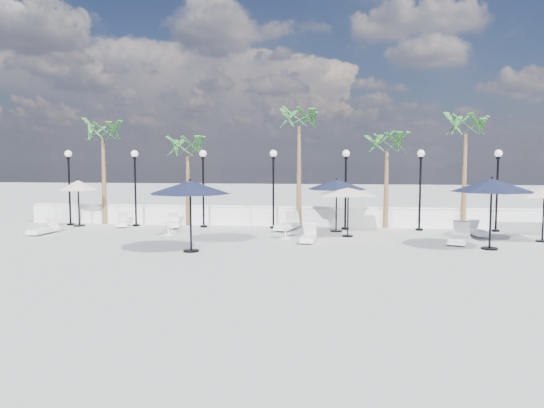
# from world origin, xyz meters

# --- Properties ---
(ground) EXTENTS (100.00, 100.00, 0.00)m
(ground) POSITION_xyz_m (0.00, 0.00, 0.00)
(ground) COLOR #A9A9A3
(ground) RESTS_ON ground
(balustrade) EXTENTS (26.00, 0.30, 1.01)m
(balustrade) POSITION_xyz_m (0.00, 7.50, 0.47)
(balustrade) COLOR white
(balustrade) RESTS_ON ground
(lamppost_0) EXTENTS (0.36, 0.36, 3.84)m
(lamppost_0) POSITION_xyz_m (-10.50, 6.50, 2.49)
(lamppost_0) COLOR black
(lamppost_0) RESTS_ON ground
(lamppost_1) EXTENTS (0.36, 0.36, 3.84)m
(lamppost_1) POSITION_xyz_m (-7.00, 6.50, 2.49)
(lamppost_1) COLOR black
(lamppost_1) RESTS_ON ground
(lamppost_2) EXTENTS (0.36, 0.36, 3.84)m
(lamppost_2) POSITION_xyz_m (-3.50, 6.50, 2.49)
(lamppost_2) COLOR black
(lamppost_2) RESTS_ON ground
(lamppost_3) EXTENTS (0.36, 0.36, 3.84)m
(lamppost_3) POSITION_xyz_m (0.00, 6.50, 2.49)
(lamppost_3) COLOR black
(lamppost_3) RESTS_ON ground
(lamppost_4) EXTENTS (0.36, 0.36, 3.84)m
(lamppost_4) POSITION_xyz_m (3.50, 6.50, 2.49)
(lamppost_4) COLOR black
(lamppost_4) RESTS_ON ground
(lamppost_5) EXTENTS (0.36, 0.36, 3.84)m
(lamppost_5) POSITION_xyz_m (7.00, 6.50, 2.49)
(lamppost_5) COLOR black
(lamppost_5) RESTS_ON ground
(lamppost_6) EXTENTS (0.36, 0.36, 3.84)m
(lamppost_6) POSITION_xyz_m (10.50, 6.50, 2.49)
(lamppost_6) COLOR black
(lamppost_6) RESTS_ON ground
(palm_0) EXTENTS (2.60, 2.60, 5.50)m
(palm_0) POSITION_xyz_m (-9.00, 7.30, 4.53)
(palm_0) COLOR brown
(palm_0) RESTS_ON ground
(palm_1) EXTENTS (2.60, 2.60, 4.70)m
(palm_1) POSITION_xyz_m (-4.50, 7.30, 3.75)
(palm_1) COLOR brown
(palm_1) RESTS_ON ground
(palm_2) EXTENTS (2.60, 2.60, 6.10)m
(palm_2) POSITION_xyz_m (1.20, 7.30, 5.12)
(palm_2) COLOR brown
(palm_2) RESTS_ON ground
(palm_3) EXTENTS (2.60, 2.60, 4.90)m
(palm_3) POSITION_xyz_m (5.50, 7.30, 3.95)
(palm_3) COLOR brown
(palm_3) RESTS_ON ground
(palm_4) EXTENTS (2.60, 2.60, 5.70)m
(palm_4) POSITION_xyz_m (9.20, 7.30, 4.73)
(palm_4) COLOR brown
(palm_4) RESTS_ON ground
(lounger_0) EXTENTS (0.76, 1.77, 0.64)m
(lounger_0) POSITION_xyz_m (-10.12, 3.25, 0.22)
(lounger_0) COLOR white
(lounger_0) RESTS_ON ground
(lounger_1) EXTENTS (1.07, 1.92, 0.68)m
(lounger_1) POSITION_xyz_m (-4.96, 6.18, 0.23)
(lounger_1) COLOR white
(lounger_1) RESTS_ON ground
(lounger_2) EXTENTS (1.04, 1.79, 0.64)m
(lounger_2) POSITION_xyz_m (-7.61, 6.22, 0.21)
(lounger_2) COLOR white
(lounger_2) RESTS_ON ground
(lounger_3) EXTENTS (0.64, 1.76, 0.65)m
(lounger_3) POSITION_xyz_m (1.91, 2.38, 0.22)
(lounger_3) COLOR white
(lounger_3) RESTS_ON ground
(lounger_4) EXTENTS (1.17, 2.21, 0.79)m
(lounger_4) POSITION_xyz_m (0.75, 5.84, 0.27)
(lounger_4) COLOR white
(lounger_4) RESTS_ON ground
(lounger_5) EXTENTS (1.29, 2.18, 0.78)m
(lounger_5) POSITION_xyz_m (7.95, 2.61, 0.26)
(lounger_5) COLOR white
(lounger_5) RESTS_ON ground
(lounger_6) EXTENTS (0.66, 1.67, 0.61)m
(lounger_6) POSITION_xyz_m (9.28, 4.94, 0.21)
(lounger_6) COLOR white
(lounger_6) RESTS_ON ground
(side_table_0) EXTENTS (0.45, 0.45, 0.43)m
(side_table_0) POSITION_xyz_m (-4.56, 4.58, 0.26)
(side_table_0) COLOR white
(side_table_0) RESTS_ON ground
(side_table_1) EXTENTS (0.59, 0.59, 0.57)m
(side_table_1) POSITION_xyz_m (-4.42, 3.66, 0.34)
(side_table_1) COLOR white
(side_table_1) RESTS_ON ground
(side_table_2) EXTENTS (0.57, 0.57, 0.56)m
(side_table_2) POSITION_xyz_m (0.88, 3.25, 0.34)
(side_table_2) COLOR white
(side_table_2) RESTS_ON ground
(parasol_navy_left) EXTENTS (3.05, 3.05, 2.69)m
(parasol_navy_left) POSITION_xyz_m (-2.30, -0.30, 2.37)
(parasol_navy_left) COLOR black
(parasol_navy_left) RESTS_ON ground
(parasol_navy_mid) EXTENTS (2.79, 2.79, 2.50)m
(parasol_navy_mid) POSITION_xyz_m (3.06, 5.70, 2.20)
(parasol_navy_mid) COLOR black
(parasol_navy_mid) RESTS_ON ground
(parasol_navy_right) EXTENTS (3.08, 3.08, 2.76)m
(parasol_navy_right) POSITION_xyz_m (8.80, 1.46, 2.42)
(parasol_navy_right) COLOR black
(parasol_navy_right) RESTS_ON ground
(parasol_cream_sq_a) EXTENTS (4.71, 4.71, 2.31)m
(parasol_cream_sq_a) POSITION_xyz_m (3.56, 4.13, 2.14)
(parasol_cream_sq_a) COLOR black
(parasol_cream_sq_a) RESTS_ON ground
(parasol_cream_small) EXTENTS (1.95, 1.95, 2.39)m
(parasol_cream_small) POSITION_xyz_m (-9.88, 6.20, 2.04)
(parasol_cream_small) COLOR black
(parasol_cream_small) RESTS_ON ground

